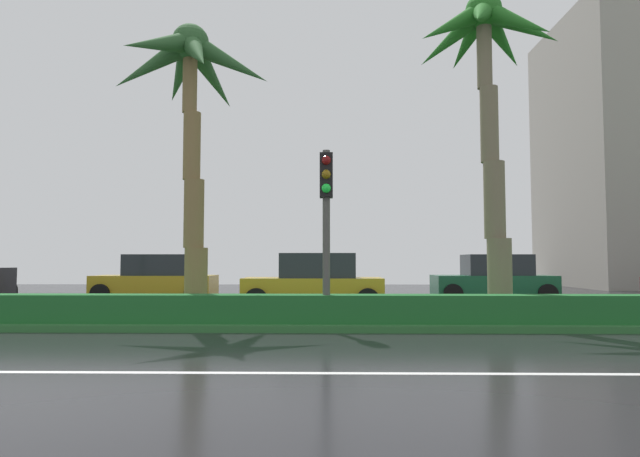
{
  "coord_description": "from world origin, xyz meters",
  "views": [
    {
      "loc": [
        3.51,
        -5.28,
        1.46
      ],
      "look_at": [
        3.21,
        11.21,
        2.46
      ],
      "focal_mm": 30.81,
      "sensor_mm": 36.0,
      "label": 1
    }
  ],
  "objects_px": {
    "car_in_traffic_second": "(315,282)",
    "car_in_traffic_third": "(494,279)",
    "car_in_traffic_leading": "(157,279)",
    "traffic_signal_median_right": "(326,203)",
    "palm_tree_centre": "(486,67)",
    "palm_tree_centre_left": "(190,91)"
  },
  "relations": [
    {
      "from": "palm_tree_centre",
      "to": "car_in_traffic_third",
      "type": "xyz_separation_m",
      "value": [
        2.15,
        6.95,
        -5.45
      ]
    },
    {
      "from": "car_in_traffic_leading",
      "to": "traffic_signal_median_right",
      "type": "bearing_deg",
      "value": 127.1
    },
    {
      "from": "traffic_signal_median_right",
      "to": "car_in_traffic_third",
      "type": "height_order",
      "value": "traffic_signal_median_right"
    },
    {
      "from": "car_in_traffic_leading",
      "to": "car_in_traffic_second",
      "type": "xyz_separation_m",
      "value": [
        5.86,
        -2.87,
        0.0
      ]
    },
    {
      "from": "palm_tree_centre_left",
      "to": "car_in_traffic_second",
      "type": "bearing_deg",
      "value": 54.44
    },
    {
      "from": "palm_tree_centre_left",
      "to": "car_in_traffic_leading",
      "type": "distance_m",
      "value": 8.94
    },
    {
      "from": "car_in_traffic_leading",
      "to": "car_in_traffic_second",
      "type": "bearing_deg",
      "value": 153.9
    },
    {
      "from": "traffic_signal_median_right",
      "to": "car_in_traffic_leading",
      "type": "distance_m",
      "value": 10.55
    },
    {
      "from": "palm_tree_centre_left",
      "to": "car_in_traffic_third",
      "type": "bearing_deg",
      "value": 37.59
    },
    {
      "from": "car_in_traffic_leading",
      "to": "car_in_traffic_second",
      "type": "relative_size",
      "value": 1.0
    },
    {
      "from": "palm_tree_centre",
      "to": "car_in_traffic_second",
      "type": "height_order",
      "value": "palm_tree_centre"
    },
    {
      "from": "palm_tree_centre_left",
      "to": "traffic_signal_median_right",
      "type": "bearing_deg",
      "value": -21.69
    },
    {
      "from": "palm_tree_centre",
      "to": "traffic_signal_median_right",
      "type": "bearing_deg",
      "value": -157.6
    },
    {
      "from": "palm_tree_centre",
      "to": "car_in_traffic_third",
      "type": "distance_m",
      "value": 9.09
    },
    {
      "from": "palm_tree_centre",
      "to": "traffic_signal_median_right",
      "type": "xyz_separation_m",
      "value": [
        -3.96,
        -1.63,
        -3.56
      ]
    },
    {
      "from": "car_in_traffic_second",
      "to": "traffic_signal_median_right",
      "type": "bearing_deg",
      "value": 94.28
    },
    {
      "from": "car_in_traffic_third",
      "to": "traffic_signal_median_right",
      "type": "bearing_deg",
      "value": 54.59
    },
    {
      "from": "car_in_traffic_second",
      "to": "car_in_traffic_third",
      "type": "height_order",
      "value": "same"
    },
    {
      "from": "palm_tree_centre_left",
      "to": "car_in_traffic_second",
      "type": "xyz_separation_m",
      "value": [
        2.92,
        4.09,
        -4.78
      ]
    },
    {
      "from": "traffic_signal_median_right",
      "to": "palm_tree_centre",
      "type": "bearing_deg",
      "value": 22.4
    },
    {
      "from": "car_in_traffic_leading",
      "to": "car_in_traffic_third",
      "type": "xyz_separation_m",
      "value": [
        12.37,
        0.3,
        0.0
      ]
    },
    {
      "from": "car_in_traffic_third",
      "to": "car_in_traffic_leading",
      "type": "bearing_deg",
      "value": 1.39
    }
  ]
}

